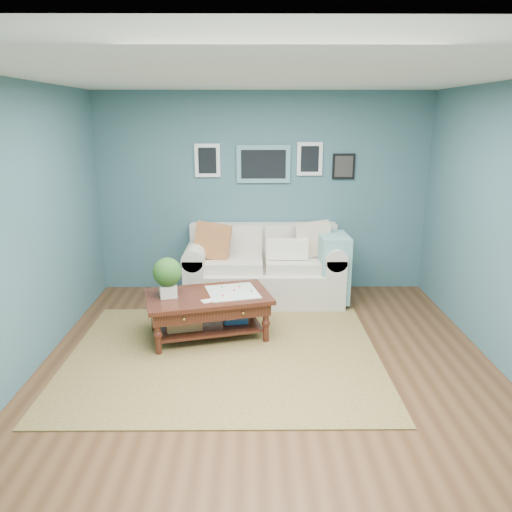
{
  "coord_description": "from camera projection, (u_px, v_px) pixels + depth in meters",
  "views": [
    {
      "loc": [
        -0.15,
        -4.3,
        2.38
      ],
      "look_at": [
        -0.11,
        1.0,
        0.88
      ],
      "focal_mm": 35.0,
      "sensor_mm": 36.0,
      "label": 1
    }
  ],
  "objects": [
    {
      "name": "room_shell",
      "position": [
        269.0,
        233.0,
        4.47
      ],
      "size": [
        5.0,
        5.02,
        2.7
      ],
      "color": "brown",
      "rests_on": "ground"
    },
    {
      "name": "area_rug",
      "position": [
        224.0,
        356.0,
        5.11
      ],
      "size": [
        3.16,
        2.53,
        0.01
      ],
      "primitive_type": "cube",
      "color": "brown",
      "rests_on": "ground"
    },
    {
      "name": "loveseat",
      "position": [
        271.0,
        267.0,
        6.61
      ],
      "size": [
        2.09,
        0.95,
        1.08
      ],
      "color": "beige",
      "rests_on": "ground"
    },
    {
      "name": "coffee_table",
      "position": [
        202.0,
        302.0,
        5.45
      ],
      "size": [
        1.48,
        1.08,
        0.93
      ],
      "rotation": [
        0.0,
        0.0,
        0.25
      ],
      "color": "#360E0A",
      "rests_on": "ground"
    }
  ]
}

